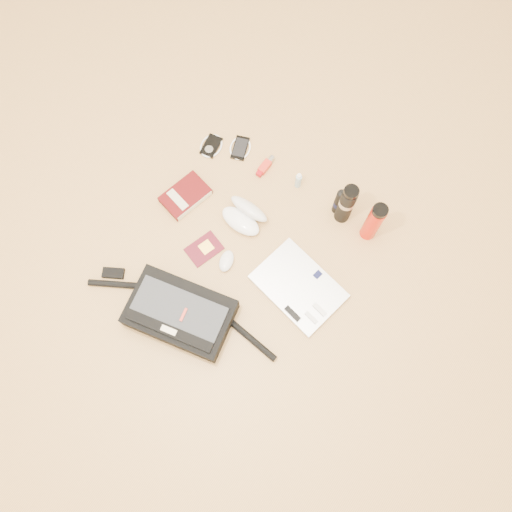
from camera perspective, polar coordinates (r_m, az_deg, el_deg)
name	(u,v)px	position (r m, az deg, el deg)	size (l,w,h in m)	color
ground	(233,273)	(2.06, -2.63, -1.96)	(4.00, 4.00, 0.00)	tan
messenger_bag	(180,313)	(1.98, -8.70, -6.48)	(0.80, 0.33, 0.11)	black
laptop	(299,287)	(2.03, 4.89, -3.55)	(0.38, 0.30, 0.03)	#BBBBBE
book	(185,196)	(2.18, -8.06, 6.82)	(0.17, 0.22, 0.04)	#460809
passport	(204,249)	(2.10, -5.94, 0.82)	(0.14, 0.17, 0.01)	#4D0C18
mouse	(226,261)	(2.06, -3.40, -0.57)	(0.09, 0.11, 0.03)	silver
sunglasses_case	(245,215)	(2.10, -1.30, 4.69)	(0.19, 0.16, 0.11)	white
ipod	(211,146)	(2.30, -5.14, 12.41)	(0.11, 0.12, 0.01)	black
phone	(240,148)	(2.29, -1.82, 12.24)	(0.12, 0.13, 0.01)	black
inhaler	(265,166)	(2.23, 1.08, 10.25)	(0.03, 0.11, 0.03)	red
spray_bottle	(298,181)	(2.17, 4.86, 8.58)	(0.04, 0.04, 0.10)	#91B6C7
aerosol_can	(339,202)	(2.11, 9.47, 6.16)	(0.05, 0.05, 0.17)	black
thermos_black	(346,204)	(2.06, 10.28, 5.87)	(0.09, 0.09, 0.25)	black
thermos_red	(373,222)	(2.05, 13.28, 3.80)	(0.08, 0.08, 0.25)	red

